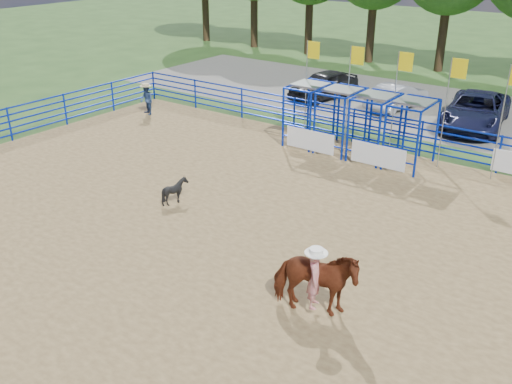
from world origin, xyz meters
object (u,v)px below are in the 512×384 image
horse_and_rider (315,279)px  car_b (397,96)px  spectator_cowboy (147,99)px  calf (175,191)px  car_a (324,85)px  car_c (476,111)px

horse_and_rider → car_b: bearing=107.5°
spectator_cowboy → calf: bearing=-39.1°
calf → car_a: size_ratio=0.20×
horse_and_rider → calf: (-6.82, 2.52, -0.50)m
car_c → calf: bearing=-118.9°
calf → car_a: 14.81m
car_a → horse_and_rider: bearing=-48.6°
horse_and_rider → car_c: bearing=94.7°
car_b → car_c: 4.24m
car_c → horse_and_rider: bearing=-93.3°
calf → car_b: car_b is taller
calf → horse_and_rider: bearing=-141.5°
spectator_cowboy → car_a: size_ratio=0.35×
spectator_cowboy → car_b: 12.66m
spectator_cowboy → horse_and_rider: bearing=-31.4°
calf → car_c: size_ratio=0.16×
calf → spectator_cowboy: spectator_cowboy is taller
horse_and_rider → car_c: size_ratio=0.44×
spectator_cowboy → car_c: 15.65m
calf → car_a: (-2.76, 14.54, 0.29)m
calf → car_b: bearing=-36.1°
calf → car_b: size_ratio=0.22×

